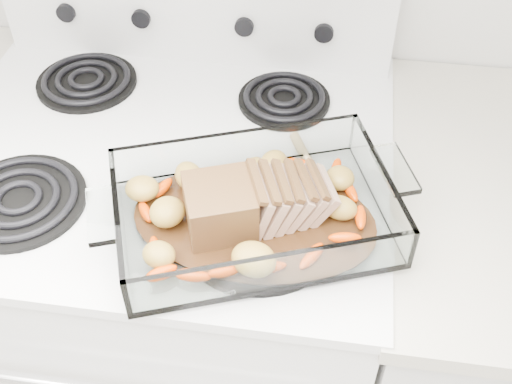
# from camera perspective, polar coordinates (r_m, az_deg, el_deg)

# --- Properties ---
(electric_range) EXTENTS (0.78, 0.70, 1.12)m
(electric_range) POSITION_cam_1_polar(r_m,az_deg,el_deg) (1.45, -6.40, -9.65)
(electric_range) COLOR white
(electric_range) RESTS_ON ground
(counter_right) EXTENTS (0.58, 0.68, 0.93)m
(counter_right) POSITION_cam_1_polar(r_m,az_deg,el_deg) (1.49, 20.10, -12.60)
(counter_right) COLOR silver
(counter_right) RESTS_ON ground
(baking_dish) EXTENTS (0.40, 0.26, 0.08)m
(baking_dish) POSITION_cam_1_polar(r_m,az_deg,el_deg) (0.95, -0.18, -2.03)
(baking_dish) COLOR silver
(baking_dish) RESTS_ON electric_range
(pork_roast) EXTENTS (0.22, 0.10, 0.08)m
(pork_roast) POSITION_cam_1_polar(r_m,az_deg,el_deg) (0.93, -0.98, -0.91)
(pork_roast) COLOR brown
(pork_roast) RESTS_ON baking_dish
(roast_vegetables) EXTENTS (0.32, 0.17, 0.04)m
(roast_vegetables) POSITION_cam_1_polar(r_m,az_deg,el_deg) (0.97, -0.10, -0.41)
(roast_vegetables) COLOR #F34100
(roast_vegetables) RESTS_ON baking_dish
(wooden_spoon) EXTENTS (0.14, 0.24, 0.02)m
(wooden_spoon) POSITION_cam_1_polar(r_m,az_deg,el_deg) (1.00, 6.85, -0.82)
(wooden_spoon) COLOR tan
(wooden_spoon) RESTS_ON electric_range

